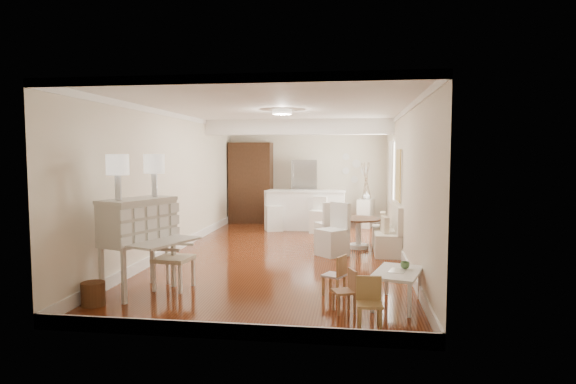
% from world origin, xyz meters
% --- Properties ---
extents(room, '(9.00, 9.04, 2.82)m').
position_xyz_m(room, '(0.04, 0.32, 1.98)').
color(room, maroon).
rests_on(room, ground).
extents(secretary_bureau, '(1.38, 1.39, 1.36)m').
position_xyz_m(secretary_bureau, '(-1.70, -2.97, 0.68)').
color(secretary_bureau, silver).
rests_on(secretary_bureau, ground).
extents(gustavian_armchair, '(0.59, 0.59, 0.93)m').
position_xyz_m(gustavian_armchair, '(-1.29, -2.70, 0.47)').
color(gustavian_armchair, white).
rests_on(gustavian_armchair, ground).
extents(wicker_basket, '(0.39, 0.39, 0.31)m').
position_xyz_m(wicker_basket, '(-2.05, -3.59, 0.15)').
color(wicker_basket, brown).
rests_on(wicker_basket, ground).
extents(kids_table, '(0.78, 1.03, 0.46)m').
position_xyz_m(kids_table, '(1.90, -3.06, 0.23)').
color(kids_table, white).
rests_on(kids_table, ground).
extents(kids_chair_a, '(0.34, 0.34, 0.54)m').
position_xyz_m(kids_chair_a, '(1.21, -3.43, 0.27)').
color(kids_chair_a, '#966844').
rests_on(kids_chair_a, ground).
extents(kids_chair_b, '(0.37, 0.37, 0.58)m').
position_xyz_m(kids_chair_b, '(1.06, -2.70, 0.29)').
color(kids_chair_b, '#B28251').
rests_on(kids_chair_b, ground).
extents(kids_chair_c, '(0.30, 0.30, 0.59)m').
position_xyz_m(kids_chair_c, '(1.51, -3.98, 0.30)').
color(kids_chair_c, '#9F7C48').
rests_on(kids_chair_c, ground).
extents(banquette, '(0.52, 1.60, 0.98)m').
position_xyz_m(banquette, '(1.99, 0.50, 0.49)').
color(banquette, silver).
rests_on(banquette, ground).
extents(dining_table, '(1.17, 1.17, 0.64)m').
position_xyz_m(dining_table, '(1.44, 0.73, 0.32)').
color(dining_table, '#442616').
rests_on(dining_table, ground).
extents(slip_chair_near, '(0.70, 0.70, 1.03)m').
position_xyz_m(slip_chair_near, '(0.92, -0.06, 0.51)').
color(slip_chair_near, silver).
rests_on(slip_chair_near, ground).
extents(slip_chair_far, '(0.63, 0.63, 0.95)m').
position_xyz_m(slip_chair_far, '(0.78, 1.09, 0.47)').
color(slip_chair_far, silver).
rests_on(slip_chair_far, ground).
extents(breakfast_counter, '(2.05, 0.65, 1.03)m').
position_xyz_m(breakfast_counter, '(0.10, 3.10, 0.52)').
color(breakfast_counter, white).
rests_on(breakfast_counter, ground).
extents(bar_stool_left, '(0.54, 0.54, 1.03)m').
position_xyz_m(bar_stool_left, '(-0.71, 2.79, 0.52)').
color(bar_stool_left, silver).
rests_on(bar_stool_left, ground).
extents(bar_stool_right, '(0.44, 0.44, 0.91)m').
position_xyz_m(bar_stool_right, '(0.45, 2.55, 0.45)').
color(bar_stool_right, white).
rests_on(bar_stool_right, ground).
extents(pantry_cabinet, '(1.20, 0.60, 2.30)m').
position_xyz_m(pantry_cabinet, '(-1.60, 4.18, 1.15)').
color(pantry_cabinet, '#381E11').
rests_on(pantry_cabinet, ground).
extents(fridge, '(0.75, 0.65, 1.80)m').
position_xyz_m(fridge, '(0.30, 4.15, 0.90)').
color(fridge, silver).
rests_on(fridge, ground).
extents(sideboard, '(0.50, 0.85, 0.76)m').
position_xyz_m(sideboard, '(1.66, 3.79, 0.38)').
color(sideboard, beige).
rests_on(sideboard, ground).
extents(pencil_cup, '(0.15, 0.15, 0.09)m').
position_xyz_m(pencil_cup, '(2.01, -2.92, 0.50)').
color(pencil_cup, '#58874F').
rests_on(pencil_cup, kids_table).
extents(branch_vase, '(0.25, 0.25, 0.21)m').
position_xyz_m(branch_vase, '(1.68, 3.76, 0.86)').
color(branch_vase, white).
rests_on(branch_vase, sideboard).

